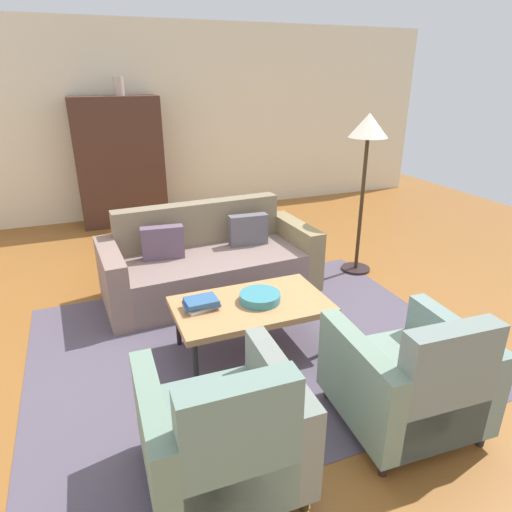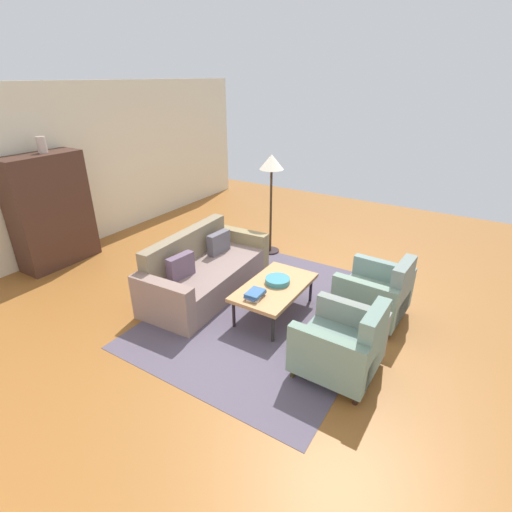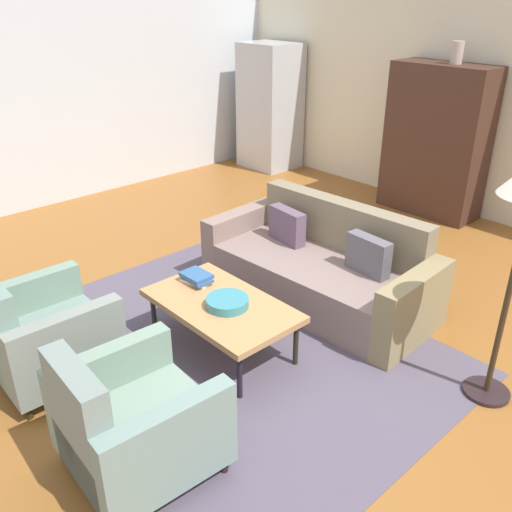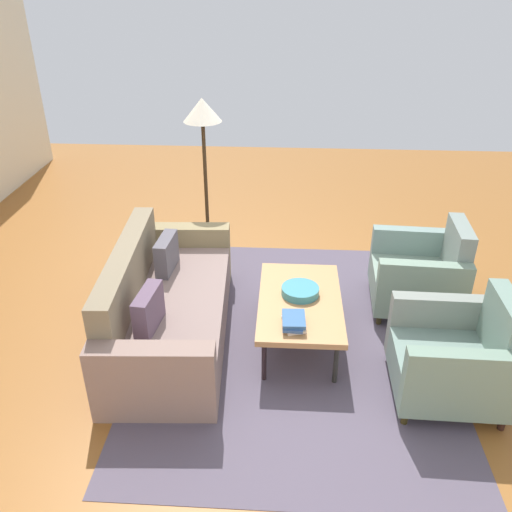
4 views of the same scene
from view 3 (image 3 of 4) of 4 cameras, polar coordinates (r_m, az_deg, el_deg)
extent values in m
plane|color=#935A26|center=(4.55, 4.05, -8.71)|extent=(10.55, 10.55, 0.00)
cube|color=silver|center=(7.55, -21.46, 15.31)|extent=(0.12, 7.35, 2.80)
cube|color=#564C5C|center=(4.49, -2.97, -9.19)|extent=(3.40, 2.60, 0.01)
cube|color=gray|center=(5.01, 6.22, -2.50)|extent=(1.79, 0.99, 0.42)
cube|color=#7D6E55|center=(5.17, 8.83, 1.03)|extent=(1.75, 0.27, 0.86)
cube|color=#897952|center=(4.52, 15.86, -5.38)|extent=(0.23, 0.91, 0.62)
cube|color=gray|center=(5.53, -1.51, 1.73)|extent=(0.23, 0.91, 0.62)
cube|color=#5A565E|center=(4.69, 11.50, 0.08)|extent=(0.41, 0.15, 0.32)
cube|color=#604B5F|center=(5.17, 3.22, 3.15)|extent=(0.41, 0.16, 0.32)
cylinder|color=black|center=(4.86, -4.97, -3.68)|extent=(0.04, 0.04, 0.37)
cylinder|color=black|center=(4.20, 4.13, -8.99)|extent=(0.04, 0.04, 0.37)
cylinder|color=#262622|center=(4.59, -10.49, -5.99)|extent=(0.04, 0.04, 0.37)
cylinder|color=black|center=(3.88, -1.71, -12.24)|extent=(0.04, 0.04, 0.37)
cube|color=#B9824E|center=(4.24, -3.62, -5.10)|extent=(1.20, 0.70, 0.05)
cylinder|color=#342C11|center=(4.80, -17.77, -7.35)|extent=(0.05, 0.05, 0.10)
cylinder|color=#2C2514|center=(4.28, -13.82, -11.30)|extent=(0.05, 0.05, 0.10)
cylinder|color=#312710|center=(4.10, -22.40, -14.64)|extent=(0.05, 0.05, 0.10)
cube|color=gray|center=(4.33, -20.28, -8.58)|extent=(0.58, 0.81, 0.30)
cube|color=gray|center=(4.54, -22.20, -5.26)|extent=(0.14, 0.80, 0.56)
cube|color=gray|center=(3.98, -18.65, -9.26)|extent=(0.14, 0.80, 0.56)
cylinder|color=#302914|center=(3.92, -9.44, -14.83)|extent=(0.05, 0.05, 0.10)
cylinder|color=black|center=(3.50, -3.33, -20.68)|extent=(0.05, 0.05, 0.10)
cylinder|color=#321C1C|center=(3.74, -18.90, -18.62)|extent=(0.05, 0.05, 0.10)
cube|color=gray|center=(3.45, -11.73, -17.46)|extent=(0.61, 0.83, 0.30)
cube|color=gray|center=(3.20, -17.52, -16.54)|extent=(0.57, 0.17, 0.78)
cube|color=gray|center=(3.60, -14.58, -12.86)|extent=(0.17, 0.81, 0.56)
cube|color=gray|center=(3.14, -8.80, -19.24)|extent=(0.17, 0.81, 0.56)
cylinder|color=teal|center=(4.16, -2.98, -4.79)|extent=(0.32, 0.32, 0.07)
cube|color=beige|center=(4.52, -6.14, -2.55)|extent=(0.27, 0.20, 0.03)
cube|color=#345691|center=(4.51, -6.16, -2.27)|extent=(0.28, 0.17, 0.02)
cube|color=#315B8D|center=(4.50, -6.18, -1.97)|extent=(0.25, 0.19, 0.03)
cube|color=#42281E|center=(7.17, 18.07, 11.19)|extent=(1.20, 0.50, 1.80)
cube|color=black|center=(7.53, 17.11, 12.00)|extent=(0.56, 0.01, 1.51)
cube|color=#32161C|center=(7.25, 21.18, 10.89)|extent=(0.56, 0.01, 1.51)
cylinder|color=#BBA698|center=(6.95, 20.03, 19.12)|extent=(0.13, 0.13, 0.24)
cube|color=#B7BABF|center=(8.76, 1.46, 15.14)|extent=(0.80, 0.70, 1.85)
cylinder|color=#99999E|center=(8.96, 3.47, 15.96)|extent=(0.02, 0.02, 0.70)
cylinder|color=black|center=(4.34, 22.63, -12.77)|extent=(0.32, 0.32, 0.03)
cylinder|color=#372716|center=(3.94, 24.46, -4.29)|extent=(0.04, 0.04, 1.45)
camera|label=1|loc=(4.03, -51.90, 9.12)|focal=31.29mm
camera|label=2|loc=(6.63, -44.89, 21.76)|focal=26.92mm
camera|label=4|loc=(7.05, -25.51, 26.51)|focal=37.32mm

